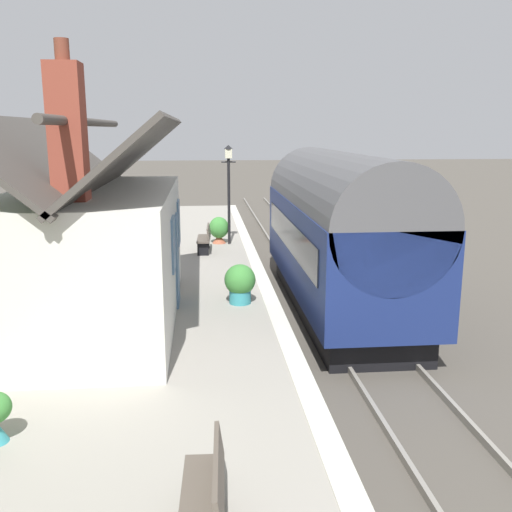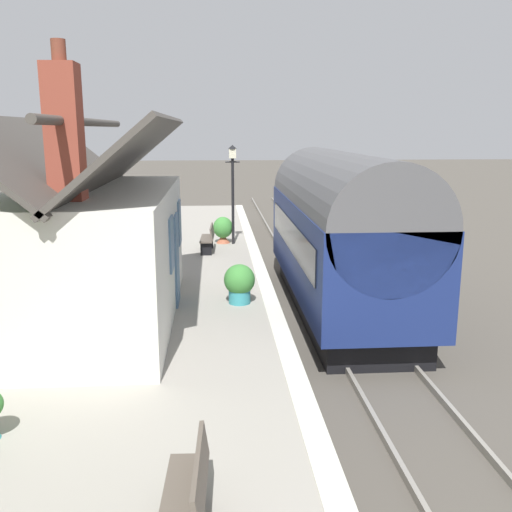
# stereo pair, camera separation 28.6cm
# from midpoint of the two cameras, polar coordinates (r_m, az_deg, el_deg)

# --- Properties ---
(ground_plane) EXTENTS (160.00, 160.00, 0.00)m
(ground_plane) POSITION_cam_midpoint_polar(r_m,az_deg,el_deg) (15.54, 4.62, -5.86)
(ground_plane) COLOR #4C473F
(platform) EXTENTS (32.00, 5.56, 0.91)m
(platform) POSITION_cam_midpoint_polar(r_m,az_deg,el_deg) (15.23, -9.56, -4.60)
(platform) COLOR gray
(platform) RESTS_ON ground
(platform_edge_coping) EXTENTS (32.00, 0.36, 0.02)m
(platform_edge_coping) POSITION_cam_midpoint_polar(r_m,az_deg,el_deg) (15.12, 0.26, -2.72)
(platform_edge_coping) COLOR beige
(platform_edge_coping) RESTS_ON platform
(rail_near) EXTENTS (52.00, 0.08, 0.14)m
(rail_near) POSITION_cam_midpoint_polar(r_m,az_deg,el_deg) (15.88, 10.41, -5.37)
(rail_near) COLOR gray
(rail_near) RESTS_ON ground
(rail_far) EXTENTS (52.00, 0.08, 0.14)m
(rail_far) POSITION_cam_midpoint_polar(r_m,az_deg,el_deg) (15.55, 5.28, -5.59)
(rail_far) COLOR gray
(rail_far) RESTS_ON ground
(train) EXTENTS (9.27, 2.73, 4.32)m
(train) POSITION_cam_midpoint_polar(r_m,az_deg,el_deg) (15.52, 7.80, 2.49)
(train) COLOR black
(train) RESTS_ON ground
(station_building) EXTENTS (7.22, 3.46, 5.43)m
(station_building) POSITION_cam_midpoint_polar(r_m,az_deg,el_deg) (12.36, -16.34, 0.61)
(station_building) COLOR silver
(station_building) RESTS_ON platform
(bench_mid_platform) EXTENTS (1.42, 0.49, 0.88)m
(bench_mid_platform) POSITION_cam_midpoint_polar(r_m,az_deg,el_deg) (6.11, -6.34, -22.57)
(bench_mid_platform) COLOR brown
(bench_mid_platform) RESTS_ON platform
(bench_by_lamp) EXTENTS (1.42, 0.49, 0.88)m
(bench_by_lamp) POSITION_cam_midpoint_polar(r_m,az_deg,el_deg) (18.99, -5.52, 1.81)
(bench_by_lamp) COLOR brown
(bench_by_lamp) RESTS_ON platform
(planter_edge_far) EXTENTS (0.73, 0.73, 0.93)m
(planter_edge_far) POSITION_cam_midpoint_polar(r_m,az_deg,el_deg) (13.30, -2.23, -2.69)
(planter_edge_far) COLOR teal
(planter_edge_far) RESTS_ON platform
(planter_bench_left) EXTENTS (0.70, 0.70, 0.95)m
(planter_bench_left) POSITION_cam_midpoint_polar(r_m,az_deg,el_deg) (20.46, -4.12, 2.66)
(planter_bench_left) COLOR #9E5138
(planter_bench_left) RESTS_ON platform
(planter_under_sign) EXTENTS (1.04, 0.32, 0.58)m
(planter_under_sign) POSITION_cam_midpoint_polar(r_m,az_deg,el_deg) (14.48, -2.10, -2.32)
(planter_under_sign) COLOR gray
(planter_under_sign) RESTS_ON platform
(lamp_post_platform) EXTENTS (0.32, 0.50, 3.47)m
(lamp_post_platform) POSITION_cam_midpoint_polar(r_m,az_deg,el_deg) (20.05, -3.17, 8.09)
(lamp_post_platform) COLOR black
(lamp_post_platform) RESTS_ON platform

